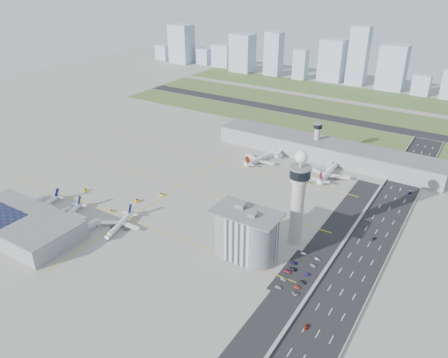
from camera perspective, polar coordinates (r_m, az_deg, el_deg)
The scene contains 62 objects.
ground at distance 318.24m, azimuth -3.38°, elevation -4.81°, with size 1000.00×1000.00×0.00m, color #9F9C94.
grass_strip_0 at distance 507.21m, azimuth 9.68°, elevation 7.20°, with size 480.00×50.00×0.08m, color #4A6A32.
grass_strip_1 at distance 574.01m, azimuth 12.71°, elevation 9.22°, with size 480.00×60.00×0.08m, color #3E5829.
grass_strip_2 at distance 647.25m, azimuth 15.27°, elevation 10.90°, with size 480.00×70.00×0.08m, color #3C5729.
runway at distance 539.89m, azimuth 11.26°, elevation 8.26°, with size 480.00×22.00×0.10m, color black.
highway at distance 278.50m, azimuth 16.70°, elevation -11.23°, with size 28.00×500.00×0.10m, color black.
barrier_left at distance 280.81m, azimuth 13.97°, elevation -10.33°, with size 0.60×500.00×1.20m, color #9E9E99.
barrier_right at distance 276.23m, azimuth 19.53°, elevation -11.93°, with size 0.60×500.00×1.20m, color #9E9E99.
landside_road at distance 276.02m, azimuth 11.07°, elevation -10.87°, with size 18.00×260.00×0.08m, color black.
parking_lot at distance 267.58m, azimuth 9.67°, elevation -12.10°, with size 20.00×44.00×0.10m, color black.
taxiway_line_h_0 at distance 321.68m, azimuth -12.35°, elevation -5.08°, with size 260.00×0.60×0.01m, color yellow.
taxiway_line_h_1 at distance 360.22m, azimuth -5.81°, elevation -0.91°, with size 260.00×0.60×0.01m, color yellow.
taxiway_line_h_2 at distance 404.03m, azimuth -0.63°, elevation 2.42°, with size 260.00×0.60×0.01m, color yellow.
taxiway_line_v at distance 360.22m, azimuth -5.81°, elevation -0.91°, with size 0.60×260.00×0.01m, color yellow.
control_tower at distance 276.61m, azimuth 9.67°, elevation -1.99°, with size 14.00×14.00×64.50m.
secondary_tower at distance 418.16m, azimuth 12.04°, elevation 5.47°, with size 8.60×8.60×31.90m.
admin_building at distance 270.72m, azimuth 2.88°, elevation -7.18°, with size 42.00×24.00×33.50m.
terminal_pier at distance 417.38m, azimuth 13.07°, elevation 3.70°, with size 210.00×32.00×15.80m.
near_terminal at distance 325.60m, azimuth -25.00°, elevation -5.45°, with size 84.00×42.00×13.00m.
airplane_near_a at distance 350.23m, azimuth -22.64°, elevation -2.96°, with size 34.74×29.53×9.73m, color white, non-canonical shape.
airplane_near_b at distance 331.88m, azimuth -19.77°, elevation -4.11°, with size 34.70×29.50×9.72m, color white, non-canonical shape.
airplane_near_c at distance 309.68m, azimuth -13.54°, elevation -5.48°, with size 35.76×30.39×10.01m, color white, non-canonical shape.
airplane_far_a at distance 401.07m, azimuth 4.72°, elevation 3.00°, with size 39.24×33.35×10.99m, color white, non-canonical shape.
airplane_far_b at distance 382.62m, azimuth 13.54°, elevation 1.23°, with size 45.52×38.69×12.75m, color white, non-canonical shape.
jet_bridge_near_0 at distance 355.52m, azimuth -24.43°, elevation -3.26°, with size 14.00×3.00×5.70m, color silver, non-canonical shape.
jet_bridge_near_1 at distance 332.99m, azimuth -21.47°, elevation -4.72°, with size 14.00×3.00×5.70m, color silver, non-canonical shape.
jet_bridge_near_2 at distance 311.72m, azimuth -18.07°, elevation -6.37°, with size 14.00×3.00×5.70m, color silver, non-canonical shape.
jet_bridge_far_0 at distance 418.26m, azimuth 7.36°, elevation 3.49°, with size 14.00×3.00×5.70m, color silver, non-canonical shape.
jet_bridge_far_1 at distance 401.98m, azimuth 13.79°, elevation 1.92°, with size 14.00×3.00×5.70m, color silver, non-canonical shape.
tug_0 at distance 366.93m, azimuth -17.63°, elevation -1.40°, with size 2.40×3.49×2.03m, color yellow, non-canonical shape.
tug_1 at distance 332.59m, azimuth -14.49°, elevation -4.04°, with size 1.90×2.76×1.61m, color orange, non-canonical shape.
tug_2 at distance 341.32m, azimuth -11.27°, elevation -2.78°, with size 2.48×3.61×2.10m, color #EDA205, non-canonical shape.
tug_3 at distance 347.17m, azimuth -8.19°, elevation -2.01°, with size 2.19×3.18×1.85m, color gold, non-canonical shape.
tug_4 at distance 385.77m, azimuth 9.48°, elevation 0.94°, with size 1.90×2.77×1.61m, color #F5E501, non-canonical shape.
tug_5 at distance 368.72m, azimuth 10.94°, elevation -0.43°, with size 2.28×3.31×1.92m, color gold, non-canonical shape.
car_lot_0 at distance 255.83m, azimuth 7.11°, elevation -13.84°, with size 1.48×3.67×1.25m, color silver.
car_lot_1 at distance 261.57m, azimuth 7.75°, elevation -12.83°, with size 1.26×3.63×1.19m, color slate.
car_lot_2 at distance 267.37m, azimuth 8.30°, elevation -11.86°, with size 2.07×4.50×1.25m, color #B12846.
car_lot_3 at distance 269.61m, azimuth 9.06°, elevation -11.55°, with size 1.72×4.23×1.23m, color black.
car_lot_4 at distance 274.58m, azimuth 9.12°, elevation -10.75°, with size 1.52×3.77×1.29m, color #0F0E4D.
car_lot_5 at distance 283.26m, azimuth 10.31°, elevation -9.56°, with size 1.15×3.31×1.09m, color white.
car_lot_6 at distance 253.00m, azimuth 9.27°, elevation -14.56°, with size 2.04×4.43×1.23m, color gray.
car_lot_7 at distance 257.26m, azimuth 9.53°, elevation -13.78°, with size 1.66×4.08×1.18m, color #B33E1F.
car_lot_8 at distance 261.23m, azimuth 10.25°, elevation -13.10°, with size 1.56×3.87×1.32m, color black.
car_lot_9 at distance 267.14m, azimuth 10.80°, elevation -12.15°, with size 1.17×3.35×1.10m, color navy.
car_lot_10 at distance 274.67m, azimuth 11.56°, elevation -11.00°, with size 1.84×3.99×1.11m, color #B0AFBF.
car_lot_11 at distance 280.30m, azimuth 12.14°, elevation -10.19°, with size 1.60×3.95×1.15m, color #ACACAC.
car_hw_0 at distance 235.76m, azimuth 10.71°, elevation -18.45°, with size 1.55×3.85×1.31m, color maroon.
car_hw_1 at distance 308.76m, azimuth 18.97°, elevation -7.36°, with size 1.28×3.66×1.21m, color black.
car_hw_2 at distance 377.26m, azimuth 23.10°, elevation -1.64°, with size 1.87×4.05×1.13m, color navy.
car_hw_4 at distance 433.34m, azimuth 22.78°, elevation 2.05°, with size 1.29×3.21×1.09m, color gray.
skyline_bldg_0 at distance 850.64m, azimuth -7.93°, elevation 16.09°, with size 24.05×19.24×26.50m, color #9EADC1.
skyline_bldg_1 at distance 815.37m, azimuth -5.57°, elevation 17.16°, with size 37.63×30.10×65.60m, color #9EADC1.
skyline_bldg_2 at distance 805.48m, azimuth -2.59°, elevation 15.73°, with size 22.81×18.25×26.79m, color #9EADC1.
skyline_bldg_3 at distance 784.46m, azimuth -0.13°, elevation 15.84°, with size 32.30×25.84×36.93m, color #9EADC1.
skyline_bldg_4 at distance 744.23m, azimuth 2.43°, elevation 16.14°, with size 35.81×28.65×60.36m, color #9EADC1.
skyline_bldg_5 at distance 722.47m, azimuth 6.50°, elevation 15.94°, with size 25.49×20.39×66.89m, color #9EADC1.
skyline_bldg_6 at distance 703.91m, azimuth 9.95°, elevation 14.54°, with size 20.04×16.03×45.20m, color #9EADC1.
skyline_bldg_7 at distance 704.92m, azimuth 13.97°, elevation 14.85°, with size 35.76×28.61×61.22m, color #9EADC1.
skyline_bldg_8 at distance 686.34m, azimuth 17.16°, elevation 15.12°, with size 26.33×21.06×83.39m, color #9EADC1.
skyline_bldg_9 at distance 677.79m, azimuth 21.15°, elevation 13.47°, with size 36.96×29.57×62.11m, color #9EADC1.
skyline_bldg_10 at distance 666.18m, azimuth 24.36°, elevation 11.16°, with size 23.01×18.41×27.75m, color #9EADC1.
Camera 1 is at (160.53, -219.01, 165.96)m, focal length 35.00 mm.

